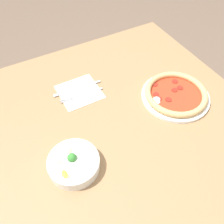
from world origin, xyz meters
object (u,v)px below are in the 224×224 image
object	(u,v)px
fork	(82,95)
pizza	(176,94)
knife	(79,88)
bowl	(73,163)

from	to	relation	value
fork	pizza	bearing A→B (deg)	153.18
pizza	knife	world-z (taller)	pizza
bowl	knife	size ratio (longest dim) A/B	0.80
fork	knife	world-z (taller)	same
pizza	knife	distance (m)	0.42
fork	knife	size ratio (longest dim) A/B	0.87
bowl	fork	size ratio (longest dim) A/B	0.92
bowl	fork	world-z (taller)	bowl
pizza	bowl	size ratio (longest dim) A/B	1.64
pizza	bowl	bearing A→B (deg)	100.82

